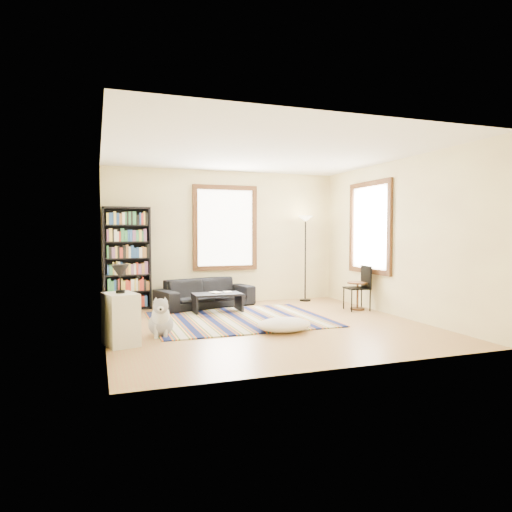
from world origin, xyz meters
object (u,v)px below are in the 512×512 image
object	(u,v)px
sofa	(206,293)
floor_lamp	(305,259)
bookshelf	(127,258)
folding_chair	(357,288)
side_table	(357,296)
white_cabinet	(121,319)
coffee_table	(217,303)
floor_cushion	(284,325)
dog	(161,316)

from	to	relation	value
sofa	floor_lamp	distance (m)	2.35
bookshelf	folding_chair	xyz separation A→B (m)	(4.18, -1.58, -0.57)
side_table	white_cabinet	distance (m)	4.71
sofa	folding_chair	world-z (taller)	folding_chair
bookshelf	floor_lamp	distance (m)	3.76
white_cabinet	side_table	bearing A→B (deg)	1.69
bookshelf	folding_chair	world-z (taller)	bookshelf
bookshelf	floor_lamp	world-z (taller)	bookshelf
coffee_table	side_table	world-z (taller)	side_table
bookshelf	sofa	bearing A→B (deg)	-10.22
floor_cushion	sofa	bearing A→B (deg)	103.34
coffee_table	white_cabinet	bearing A→B (deg)	-132.48
floor_lamp	folding_chair	xyz separation A→B (m)	(0.43, -1.41, -0.50)
sofa	coffee_table	xyz separation A→B (m)	(0.07, -0.64, -0.10)
floor_cushion	coffee_table	bearing A→B (deg)	105.51
sofa	floor_cushion	size ratio (longest dim) A/B	2.34
floor_cushion	floor_lamp	bearing A→B (deg)	58.74
floor_cushion	white_cabinet	distance (m)	2.40
coffee_table	bookshelf	bearing A→B (deg)	149.80
bookshelf	dog	size ratio (longest dim) A/B	3.52
coffee_table	floor_cushion	bearing A→B (deg)	-74.49
floor_lamp	folding_chair	size ratio (longest dim) A/B	2.16
side_table	folding_chair	world-z (taller)	folding_chair
floor_lamp	white_cabinet	xyz separation A→B (m)	(-4.02, -2.76, -0.58)
folding_chair	floor_lamp	bearing A→B (deg)	112.63
coffee_table	floor_cushion	distance (m)	2.03
sofa	dog	world-z (taller)	sofa
floor_lamp	bookshelf	bearing A→B (deg)	177.41
coffee_table	floor_lamp	bearing A→B (deg)	18.82
dog	floor_lamp	bearing A→B (deg)	41.98
bookshelf	dog	world-z (taller)	bookshelf
floor_lamp	sofa	bearing A→B (deg)	-177.46
bookshelf	side_table	size ratio (longest dim) A/B	3.70
floor_cushion	floor_lamp	xyz separation A→B (m)	(1.64, 2.70, 0.83)
floor_cushion	white_cabinet	bearing A→B (deg)	-178.72
bookshelf	dog	distance (m)	2.65
floor_cushion	dog	size ratio (longest dim) A/B	1.47
floor_lamp	white_cabinet	size ratio (longest dim) A/B	2.66
sofa	dog	xyz separation A→B (m)	(-1.19, -2.27, -0.00)
folding_chair	dog	bearing A→B (deg)	-160.28
side_table	folding_chair	size ratio (longest dim) A/B	0.63
sofa	side_table	distance (m)	3.01
sofa	coffee_table	bearing A→B (deg)	-100.34
bookshelf	folding_chair	distance (m)	4.51
floor_cushion	folding_chair	bearing A→B (deg)	31.95
dog	coffee_table	bearing A→B (deg)	59.58
floor_cushion	folding_chair	distance (m)	2.46
sofa	floor_lamp	xyz separation A→B (m)	(2.26, 0.10, 0.65)
floor_lamp	dog	xyz separation A→B (m)	(-3.45, -2.37, -0.65)
sofa	white_cabinet	bearing A→B (deg)	-140.52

